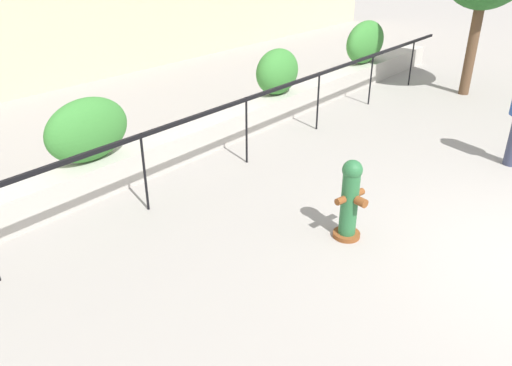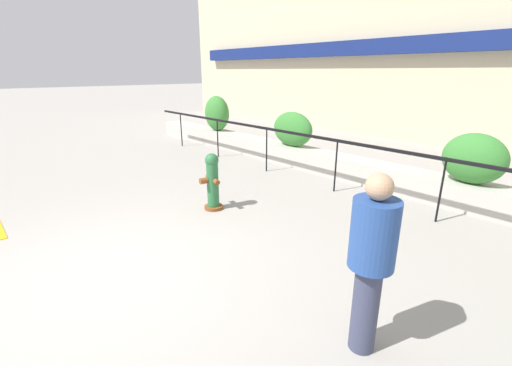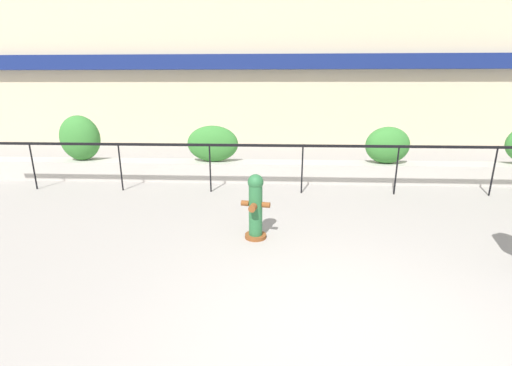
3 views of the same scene
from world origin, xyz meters
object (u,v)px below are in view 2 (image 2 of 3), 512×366
Objects in this scene: hedge_bush_1 at (292,129)px; hedge_bush_2 at (474,159)px; fire_hydrant at (212,181)px; pedestrian at (371,255)px; hedge_bush_0 at (217,113)px.

hedge_bush_2 is at bearing 0.00° from hedge_bush_1.
hedge_bush_2 is 1.03× the size of fire_hydrant.
hedge_bush_0 is at bearing 151.97° from pedestrian.
hedge_bush_2 is (4.50, 0.00, -0.00)m from hedge_bush_1.
pedestrian is at bearing -42.15° from hedge_bush_1.
hedge_bush_0 is at bearing 180.00° from hedge_bush_1.
pedestrian reaches higher than fire_hydrant.
hedge_bush_0 is 6.10m from fire_hydrant.
hedge_bush_2 is at bearing 48.74° from fire_hydrant.
pedestrian is (5.08, -4.60, 0.01)m from hedge_bush_1.
pedestrian is at bearing -28.03° from hedge_bush_0.
hedge_bush_2 is (8.06, 0.00, -0.13)m from hedge_bush_0.
hedge_bush_0 is 3.56m from hedge_bush_1.
fire_hydrant is (4.87, -3.64, -0.54)m from hedge_bush_0.
hedge_bush_1 reaches higher than hedge_bush_2.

